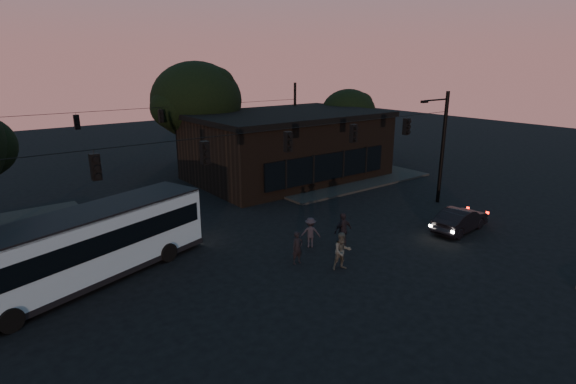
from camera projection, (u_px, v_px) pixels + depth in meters
ground at (341, 275)px, 20.38m from camera, size 120.00×120.00×0.00m
sidewalk_far_right at (329, 175)px, 38.05m from camera, size 14.00×10.00×0.15m
building at (287, 145)px, 37.08m from camera, size 15.40×10.41×5.40m
tree_behind at (196, 101)px, 37.80m from camera, size 7.60×7.60×9.43m
tree_right at (348, 112)px, 43.33m from camera, size 5.20×5.20×6.86m
signal_rig_near at (288, 164)px, 22.20m from camera, size 26.24×0.30×7.50m
signal_rig_far at (162, 131)px, 34.50m from camera, size 26.24×0.30×7.50m
bus at (86, 243)px, 19.35m from camera, size 11.45×5.94×3.15m
car at (460, 220)px, 25.54m from camera, size 4.22×1.81×1.35m
pedestrian_a at (297, 248)px, 21.34m from camera, size 0.60×0.41×1.61m
pedestrian_b at (342, 251)px, 20.71m from camera, size 1.06×0.95×1.80m
pedestrian_c at (343, 230)px, 23.13m from camera, size 1.13×0.49×1.91m
pedestrian_d at (310, 232)px, 23.27m from camera, size 1.19×1.10×1.61m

